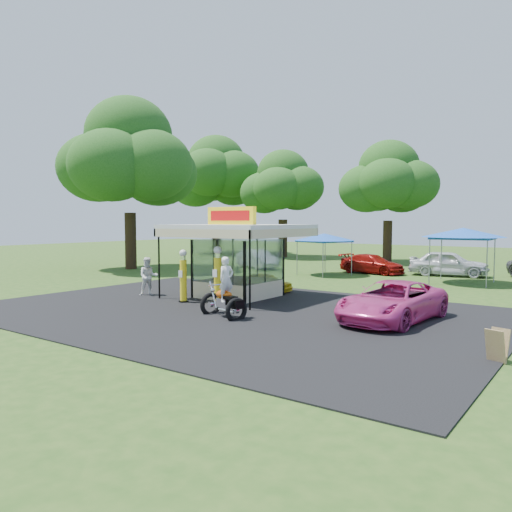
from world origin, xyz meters
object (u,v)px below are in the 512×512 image
(gas_station_kiosk, at_px, (238,259))
(bg_car_c, at_px, (449,263))
(motorcycle, at_px, (225,293))
(kiosk_car, at_px, (265,282))
(tent_east, at_px, (463,233))
(bg_car_a, at_px, (257,259))
(spectator_west, at_px, (148,277))
(a_frame_sign, at_px, (497,346))
(tent_west, at_px, (324,237))
(gas_pump_left, at_px, (183,277))
(pink_sedan, at_px, (392,302))
(bg_car_b, at_px, (372,264))
(gas_pump_right, at_px, (218,277))

(gas_station_kiosk, distance_m, bg_car_c, 16.06)
(motorcycle, relative_size, kiosk_car, 0.83)
(motorcycle, bearing_deg, tent_east, 89.78)
(gas_station_kiosk, bearing_deg, bg_car_a, 122.08)
(kiosk_car, relative_size, bg_car_c, 0.58)
(gas_station_kiosk, bearing_deg, spectator_west, -150.09)
(a_frame_sign, bearing_deg, tent_west, 146.18)
(gas_pump_left, distance_m, pink_sedan, 8.92)
(bg_car_b, bearing_deg, motorcycle, -166.20)
(bg_car_a, bearing_deg, a_frame_sign, -104.66)
(pink_sedan, xyz_separation_m, bg_car_a, (-15.53, 13.53, -0.01))
(bg_car_b, height_order, tent_west, tent_west)
(a_frame_sign, bearing_deg, pink_sedan, 155.35)
(gas_pump_right, bearing_deg, bg_car_c, 74.54)
(gas_pump_left, bearing_deg, gas_pump_right, 12.27)
(gas_pump_left, relative_size, bg_car_c, 0.48)
(gas_pump_right, xyz_separation_m, tent_west, (-2.00, 13.17, 1.28))
(tent_east, bearing_deg, tent_west, -175.48)
(bg_car_c, height_order, tent_east, tent_east)
(motorcycle, height_order, kiosk_car, motorcycle)
(gas_pump_left, relative_size, tent_west, 0.59)
(gas_pump_left, xyz_separation_m, tent_west, (-0.36, 13.52, 1.36))
(gas_station_kiosk, xyz_separation_m, gas_pump_right, (0.69, -2.29, -0.59))
(a_frame_sign, relative_size, bg_car_c, 0.18)
(gas_pump_right, relative_size, bg_car_c, 0.52)
(motorcycle, height_order, pink_sedan, motorcycle)
(kiosk_car, distance_m, tent_west, 9.00)
(gas_pump_right, relative_size, motorcycle, 1.07)
(bg_car_b, bearing_deg, bg_car_a, 107.21)
(bg_car_c, bearing_deg, gas_station_kiosk, 151.03)
(bg_car_c, xyz_separation_m, tent_west, (-6.80, -4.18, 1.65))
(a_frame_sign, xyz_separation_m, pink_sedan, (-3.97, 3.42, 0.28))
(gas_pump_left, height_order, a_frame_sign, gas_pump_left)
(kiosk_car, distance_m, spectator_west, 5.74)
(tent_west, bearing_deg, pink_sedan, -53.02)
(gas_pump_left, distance_m, gas_pump_right, 1.68)
(bg_car_b, bearing_deg, tent_east, -100.09)
(pink_sedan, relative_size, bg_car_b, 1.15)
(tent_west, bearing_deg, tent_east, 4.52)
(tent_west, height_order, tent_east, tent_east)
(pink_sedan, bearing_deg, gas_pump_right, -167.34)
(kiosk_car, bearing_deg, bg_car_c, -23.12)
(bg_car_c, xyz_separation_m, tent_east, (1.66, -3.51, 2.04))
(gas_pump_left, relative_size, gas_pump_right, 0.93)
(gas_pump_right, xyz_separation_m, spectator_west, (-4.41, 0.15, -0.28))
(pink_sedan, relative_size, tent_west, 1.31)
(gas_pump_right, distance_m, tent_east, 15.36)
(tent_east, bearing_deg, spectator_west, -128.45)
(motorcycle, bearing_deg, bg_car_c, 97.33)
(tent_east, bearing_deg, motorcycle, -105.93)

